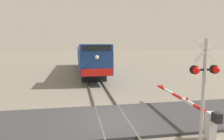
# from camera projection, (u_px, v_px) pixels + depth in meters

# --- Properties ---
(ground_plane) EXTENTS (160.00, 160.00, 0.00)m
(ground_plane) POSITION_uv_depth(u_px,v_px,m) (112.00, 121.00, 11.02)
(ground_plane) COLOR gray
(rail_track_left) EXTENTS (0.08, 80.00, 0.15)m
(rail_track_left) POSITION_uv_depth(u_px,v_px,m) (99.00, 120.00, 10.89)
(rail_track_left) COLOR #59544C
(rail_track_left) RESTS_ON ground_plane
(rail_track_right) EXTENTS (0.08, 80.00, 0.15)m
(rail_track_right) POSITION_uv_depth(u_px,v_px,m) (126.00, 119.00, 11.13)
(rail_track_right) COLOR #59544C
(rail_track_right) RESTS_ON ground_plane
(road_surface) EXTENTS (36.00, 4.53, 0.14)m
(road_surface) POSITION_uv_depth(u_px,v_px,m) (112.00, 120.00, 11.01)
(road_surface) COLOR #38383A
(road_surface) RESTS_ON ground_plane
(locomotive) EXTENTS (3.00, 18.86, 3.88)m
(locomotive) POSITION_uv_depth(u_px,v_px,m) (90.00, 58.00, 27.26)
(locomotive) COLOR black
(locomotive) RESTS_ON ground_plane
(crossing_signal) EXTENTS (1.18, 0.33, 4.31)m
(crossing_signal) POSITION_uv_depth(u_px,v_px,m) (204.00, 80.00, 8.06)
(crossing_signal) COLOR #ADADB2
(crossing_signal) RESTS_ON ground_plane
(crossing_gate) EXTENTS (0.36, 6.35, 1.30)m
(crossing_gate) POSITION_uv_depth(u_px,v_px,m) (199.00, 114.00, 9.71)
(crossing_gate) COLOR silver
(crossing_gate) RESTS_ON ground_plane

